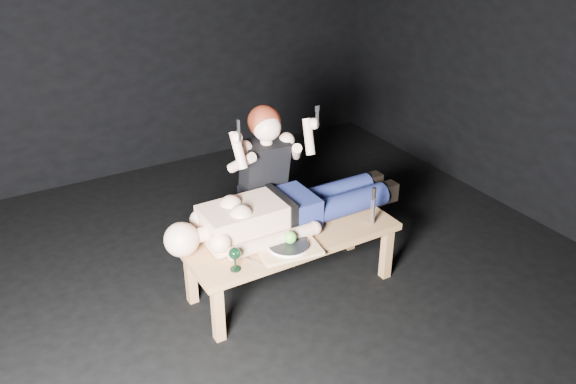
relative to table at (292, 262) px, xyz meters
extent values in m
plane|color=black|center=(-0.22, -0.03, -0.23)|extent=(5.00, 5.00, 0.00)
plane|color=black|center=(-0.22, 2.47, 1.27)|extent=(5.00, 0.00, 5.00)
cube|color=#AB7449|center=(0.00, 0.00, 0.00)|extent=(1.47, 0.56, 0.45)
cube|color=tan|center=(-0.12, -0.16, 0.24)|extent=(0.43, 0.34, 0.02)
cylinder|color=white|center=(-0.12, -0.16, 0.26)|extent=(0.30, 0.30, 0.02)
sphere|color=green|center=(-0.10, -0.15, 0.31)|extent=(0.08, 0.08, 0.08)
cube|color=#B2B2B7|center=(-0.38, -0.16, 0.23)|extent=(0.07, 0.15, 0.01)
cube|color=#B2B2B7|center=(0.03, -0.18, 0.23)|extent=(0.03, 0.16, 0.01)
cube|color=#B2B2B7|center=(0.03, -0.11, 0.23)|extent=(0.11, 0.13, 0.01)
camera|label=1|loc=(-1.73, -2.93, 2.33)|focal=36.81mm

